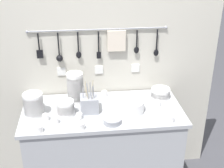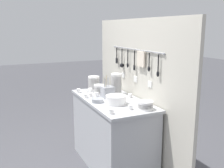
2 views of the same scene
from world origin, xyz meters
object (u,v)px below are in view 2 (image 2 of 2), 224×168
at_px(plate_stack, 116,100).
at_px(cup_edge_near, 86,96).
at_px(cup_front_right, 79,91).
at_px(cup_centre, 111,111).
at_px(bowl_stack_wide_centre, 94,83).
at_px(cup_back_left, 105,87).
at_px(cutlery_caddy, 108,92).
at_px(cup_edge_far, 91,90).
at_px(bowl_stack_back_corner, 99,89).
at_px(cup_mid_row, 90,95).
at_px(cup_beside_plates, 130,96).
at_px(cup_back_right, 130,107).
at_px(steel_mixing_bowl, 97,100).
at_px(cup_front_left, 96,94).
at_px(cup_by_caddy, 89,92).
at_px(bowl_stack_short_front, 116,84).
at_px(bowl_stack_tall_left, 145,105).

xyz_separation_m(plate_stack, cup_edge_near, (-0.38, -0.21, -0.02)).
bearing_deg(cup_front_right, cup_centre, 1.48).
height_order(bowl_stack_wide_centre, cup_back_left, bowl_stack_wide_centre).
xyz_separation_m(cutlery_caddy, cup_edge_far, (-0.33, -0.10, -0.04)).
bearing_deg(bowl_stack_back_corner, cup_mid_row, -60.62).
bearing_deg(cup_mid_row, cup_edge_near, -66.26).
bearing_deg(plate_stack, cup_beside_plates, 122.66).
distance_m(bowl_stack_wide_centre, cup_mid_row, 0.37).
bearing_deg(cup_back_right, bowl_stack_wide_centre, -178.71).
bearing_deg(steel_mixing_bowl, cup_beside_plates, 92.64).
distance_m(bowl_stack_wide_centre, plate_stack, 0.74).
distance_m(cup_mid_row, cup_front_right, 0.27).
distance_m(cup_back_left, cup_mid_row, 0.43).
height_order(cup_back_right, cup_front_left, same).
bearing_deg(cup_by_caddy, cup_back_right, 11.05).
relative_size(bowl_stack_wide_centre, plate_stack, 0.82).
xyz_separation_m(cutlery_caddy, cup_beside_plates, (0.14, 0.23, -0.04)).
distance_m(cup_centre, cup_back_left, 1.05).
relative_size(plate_stack, cup_back_left, 4.61).
height_order(cup_back_right, cup_edge_near, same).
distance_m(cup_beside_plates, cup_back_left, 0.54).
distance_m(bowl_stack_back_corner, cup_back_left, 0.27).
height_order(bowl_stack_short_front, plate_stack, bowl_stack_short_front).
relative_size(cup_edge_far, cup_mid_row, 1.00).
distance_m(cup_by_caddy, cup_front_right, 0.15).
xyz_separation_m(cup_back_right, cup_mid_row, (-0.65, -0.19, 0.00)).
bearing_deg(cutlery_caddy, cup_mid_row, -118.50).
bearing_deg(cup_edge_near, bowl_stack_wide_centre, 146.45).
relative_size(bowl_stack_short_front, bowl_stack_wide_centre, 1.41).
xyz_separation_m(bowl_stack_short_front, cup_back_right, (0.66, -0.16, -0.10)).
relative_size(steel_mixing_bowl, cup_front_right, 2.74).
distance_m(bowl_stack_short_front, cup_edge_near, 0.43).
bearing_deg(bowl_stack_short_front, plate_stack, -26.24).
xyz_separation_m(steel_mixing_bowl, cup_beside_plates, (-0.02, 0.43, 0.00)).
height_order(bowl_stack_tall_left, cup_edge_far, bowl_stack_tall_left).
relative_size(steel_mixing_bowl, cup_edge_near, 2.74).
height_order(cup_centre, cup_back_left, same).
bearing_deg(bowl_stack_back_corner, cup_edge_far, -156.97).
height_order(cup_beside_plates, cup_front_right, same).
bearing_deg(cup_back_right, steel_mixing_bowl, -152.77).
bearing_deg(cup_front_left, cup_edge_near, -84.73).
xyz_separation_m(bowl_stack_wide_centre, cup_back_right, (0.98, 0.02, -0.07)).
bearing_deg(plate_stack, steel_mixing_bowl, -135.01).
height_order(bowl_stack_tall_left, cup_back_right, bowl_stack_tall_left).
relative_size(bowl_stack_short_front, steel_mixing_bowl, 1.93).
height_order(bowl_stack_wide_centre, cup_centre, bowl_stack_wide_centre).
bearing_deg(cup_edge_near, cup_front_left, 95.27).
bearing_deg(cup_mid_row, bowl_stack_short_front, 90.79).
height_order(bowl_stack_wide_centre, cup_front_left, bowl_stack_wide_centre).
xyz_separation_m(cup_back_left, cup_edge_far, (0.06, -0.23, 0.00)).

